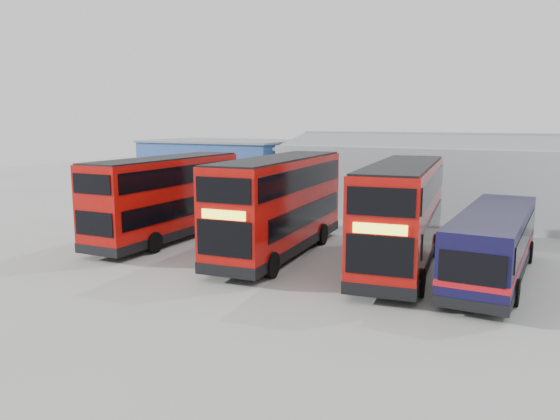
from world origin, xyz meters
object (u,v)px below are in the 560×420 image
object	(u,v)px
maintenance_shed	(506,181)
office_block	(224,170)
double_decker_right	(401,217)
panel_van	(154,196)
double_decker_centre	(279,207)
single_decker_blue	(493,246)
double_decker_left	(167,199)

from	to	relation	value
maintenance_shed	office_block	bearing A→B (deg)	-174.79
double_decker_right	panel_van	size ratio (longest dim) A/B	2.58
double_decker_centre	panel_van	bearing A→B (deg)	147.38
single_decker_blue	double_decker_right	bearing A→B (deg)	0.35
office_block	panel_van	xyz separation A→B (m)	(-1.88, -6.80, -1.48)
office_block	single_decker_blue	distance (m)	27.17
maintenance_shed	double_decker_left	size ratio (longest dim) A/B	2.71
office_block	single_decker_blue	xyz separation A→B (m)	(22.97, -14.47, -1.09)
office_block	maintenance_shed	size ratio (longest dim) A/B	0.40
office_block	double_decker_right	world-z (taller)	office_block
double_decker_right	single_decker_blue	size ratio (longest dim) A/B	1.05
office_block	panel_van	size ratio (longest dim) A/B	2.69
maintenance_shed	single_decker_blue	size ratio (longest dim) A/B	2.73
office_block	panel_van	distance (m)	7.21
double_decker_centre	single_decker_blue	bearing A→B (deg)	-3.76
panel_van	maintenance_shed	bearing A→B (deg)	22.43
double_decker_right	office_block	bearing A→B (deg)	135.72
double_decker_centre	single_decker_blue	size ratio (longest dim) A/B	1.07
double_decker_left	double_decker_right	xyz separation A→B (m)	(13.41, 0.13, 0.07)
double_decker_centre	panel_van	world-z (taller)	double_decker_centre
maintenance_shed	double_decker_centre	distance (m)	19.01
office_block	double_decker_right	xyz separation A→B (m)	(18.97, -14.42, -0.15)
maintenance_shed	panel_van	distance (m)	25.50
double_decker_centre	single_decker_blue	world-z (taller)	double_decker_centre
maintenance_shed	double_decker_centre	world-z (taller)	maintenance_shed
maintenance_shed	double_decker_centre	size ratio (longest dim) A/B	2.56
double_decker_centre	panel_van	size ratio (longest dim) A/B	2.61
double_decker_centre	double_decker_right	xyz separation A→B (m)	(6.21, 0.19, -0.04)
double_decker_right	single_decker_blue	bearing A→B (deg)	-7.78
double_decker_right	double_decker_centre	bearing A→B (deg)	174.73
double_decker_left	double_decker_right	bearing A→B (deg)	179.47
single_decker_blue	double_decker_left	bearing A→B (deg)	1.33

